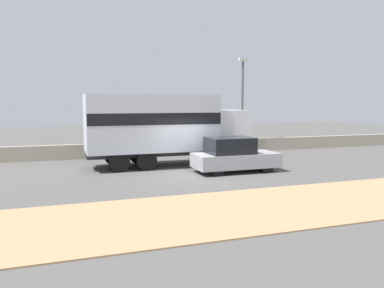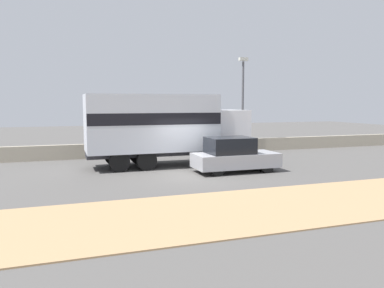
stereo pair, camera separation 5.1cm
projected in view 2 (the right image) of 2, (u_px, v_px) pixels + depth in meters
ground_plane at (194, 175)px, 16.46m from camera, size 80.00×80.00×0.00m
dirt_shoulder_foreground at (256, 208)px, 11.19m from camera, size 60.00×4.35×0.04m
stone_wall_backdrop at (158, 149)px, 22.69m from camera, size 60.00×0.35×0.83m
street_lamp at (243, 97)px, 23.81m from camera, size 0.56×0.28×6.02m
box_truck at (163, 125)px, 18.70m from camera, size 8.10×2.61×3.57m
car_hatchback at (234, 155)px, 17.12m from camera, size 3.89×1.71×1.60m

